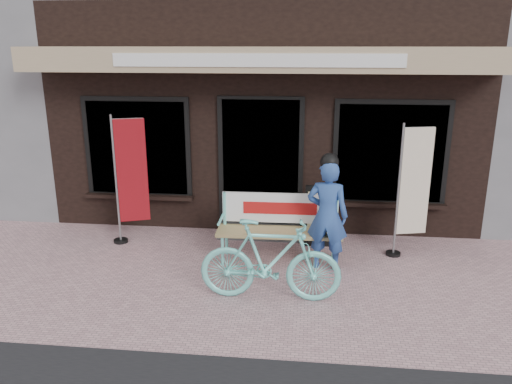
# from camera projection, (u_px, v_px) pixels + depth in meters

# --- Properties ---
(ground) EXTENTS (70.00, 70.00, 0.00)m
(ground) POSITION_uv_depth(u_px,v_px,m) (245.00, 286.00, 6.34)
(ground) COLOR #C39599
(ground) RESTS_ON ground
(storefront) EXTENTS (7.00, 6.77, 6.00)m
(storefront) POSITION_uv_depth(u_px,v_px,m) (275.00, 43.00, 10.22)
(storefront) COLOR black
(storefront) RESTS_ON ground
(bench) EXTENTS (1.75, 0.49, 0.94)m
(bench) POSITION_uv_depth(u_px,v_px,m) (280.00, 222.00, 7.02)
(bench) COLOR #72E0D5
(bench) RESTS_ON ground
(person) EXTENTS (0.61, 0.46, 1.61)m
(person) POSITION_uv_depth(u_px,v_px,m) (327.00, 213.00, 6.65)
(person) COLOR #2D509B
(person) RESTS_ON ground
(bicycle) EXTENTS (1.68, 0.48, 1.01)m
(bicycle) POSITION_uv_depth(u_px,v_px,m) (270.00, 260.00, 5.89)
(bicycle) COLOR #72E0D5
(bicycle) RESTS_ON ground
(nobori_red) EXTENTS (0.58, 0.32, 1.98)m
(nobori_red) POSITION_uv_depth(u_px,v_px,m) (130.00, 178.00, 7.52)
(nobori_red) COLOR gray
(nobori_red) RESTS_ON ground
(nobori_cream) EXTENTS (0.58, 0.26, 1.94)m
(nobori_cream) POSITION_uv_depth(u_px,v_px,m) (412.00, 189.00, 7.03)
(nobori_cream) COLOR gray
(nobori_cream) RESTS_ON ground
(menu_stand) EXTENTS (0.47, 0.11, 0.95)m
(menu_stand) POSITION_uv_depth(u_px,v_px,m) (321.00, 216.00, 7.49)
(menu_stand) COLOR black
(menu_stand) RESTS_ON ground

